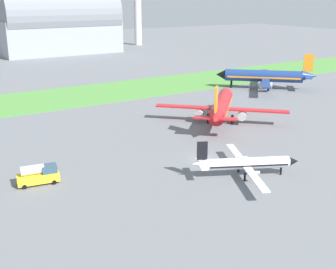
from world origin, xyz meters
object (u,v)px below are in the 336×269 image
object	(u,v)px
airplane_midfield_jet	(221,106)
fuel_truck_near_gate	(38,175)
airplane_foreground_turboprop	(246,163)
control_tower	(138,8)
airplane_parked_jet_far	(266,76)

from	to	relation	value
airplane_midfield_jet	fuel_truck_near_gate	size ratio (longest dim) A/B	3.62
airplane_midfield_jet	airplane_foreground_turboprop	bearing A→B (deg)	-167.26
airplane_foreground_turboprop	airplane_midfield_jet	distance (m)	32.44
fuel_truck_near_gate	control_tower	world-z (taller)	control_tower
airplane_parked_jet_far	fuel_truck_near_gate	xyz separation A→B (m)	(-84.21, -34.63, -2.54)
airplane_midfield_jet	airplane_parked_jet_far	world-z (taller)	airplane_parked_jet_far
airplane_midfield_jet	airplane_parked_jet_far	size ratio (longest dim) A/B	0.95
airplane_foreground_turboprop	control_tower	xyz separation A→B (m)	(85.54, 189.15, 19.48)
airplane_midfield_jet	control_tower	world-z (taller)	control_tower
fuel_truck_near_gate	control_tower	size ratio (longest dim) A/B	0.18
airplane_midfield_jet	control_tower	distance (m)	176.46
airplane_midfield_jet	fuel_truck_near_gate	world-z (taller)	airplane_midfield_jet
airplane_parked_jet_far	control_tower	xyz separation A→B (m)	(31.05, 138.90, 17.68)
airplane_foreground_turboprop	fuel_truck_near_gate	xyz separation A→B (m)	(-29.72, 15.62, -0.75)
airplane_parked_jet_far	control_tower	size ratio (longest dim) A/B	0.70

